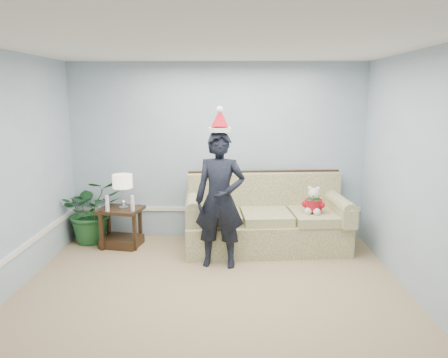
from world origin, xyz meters
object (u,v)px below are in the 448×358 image
houseplant (92,210)px  teddy_bear (314,203)px  sofa (265,222)px  table_lamp (123,183)px  man (220,200)px  side_table (121,231)px

houseplant → teddy_bear: houseplant is taller
sofa → table_lamp: 2.15m
man → teddy_bear: size_ratio=4.54×
teddy_bear → houseplant: bearing=-170.7°
houseplant → teddy_bear: (3.28, -0.38, 0.22)m
teddy_bear → table_lamp: bearing=-167.6°
houseplant → teddy_bear: bearing=-6.6°
side_table → teddy_bear: teddy_bear is taller
table_lamp → sofa: bearing=0.3°
table_lamp → teddy_bear: (2.74, -0.16, -0.26)m
side_table → houseplant: 0.59m
man → side_table: bearing=160.4°
man → teddy_bear: 1.43m
side_table → houseplant: size_ratio=0.70×
sofa → side_table: 2.13m
table_lamp → man: bearing=-26.2°
side_table → man: man is taller
teddy_bear → side_table: bearing=-167.9°
table_lamp → side_table: bearing=161.4°
houseplant → side_table: bearing=-22.0°
sofa → teddy_bear: (0.66, -0.17, 0.32)m
houseplant → man: 2.21m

